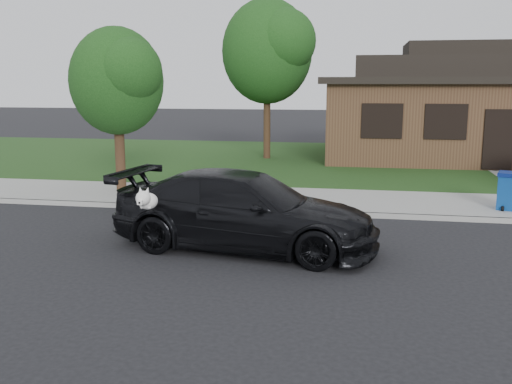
# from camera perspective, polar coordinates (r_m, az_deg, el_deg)

# --- Properties ---
(ground) EXTENTS (120.00, 120.00, 0.00)m
(ground) POSITION_cam_1_polar(r_m,az_deg,el_deg) (10.55, 14.24, -6.95)
(ground) COLOR black
(ground) RESTS_ON ground
(sidewalk) EXTENTS (60.00, 3.00, 0.12)m
(sidewalk) POSITION_cam_1_polar(r_m,az_deg,el_deg) (15.37, 13.01, -1.09)
(sidewalk) COLOR gray
(sidewalk) RESTS_ON ground
(curb) EXTENTS (60.00, 0.12, 0.12)m
(curb) POSITION_cam_1_polar(r_m,az_deg,el_deg) (13.91, 13.29, -2.35)
(curb) COLOR gray
(curb) RESTS_ON ground
(lawn) EXTENTS (60.00, 13.00, 0.13)m
(lawn) POSITION_cam_1_polar(r_m,az_deg,el_deg) (23.25, 12.12, 2.93)
(lawn) COLOR #193814
(lawn) RESTS_ON ground
(sedan) EXTENTS (5.39, 2.83, 1.49)m
(sedan) POSITION_cam_1_polar(r_m,az_deg,el_deg) (10.97, -1.16, -1.88)
(sedan) COLOR black
(sedan) RESTS_ON ground
(recycling_bin) EXTENTS (0.69, 0.69, 0.92)m
(recycling_bin) POSITION_cam_1_polar(r_m,az_deg,el_deg) (15.20, 24.00, 0.12)
(recycling_bin) COLOR navy
(recycling_bin) RESTS_ON sidewalk
(house) EXTENTS (12.60, 8.60, 4.65)m
(house) POSITION_cam_1_polar(r_m,az_deg,el_deg) (25.51, 21.26, 7.79)
(house) COLOR #422B1C
(house) RESTS_ON ground
(tree_0) EXTENTS (3.78, 3.60, 6.34)m
(tree_0) POSITION_cam_1_polar(r_m,az_deg,el_deg) (23.22, 1.49, 14.08)
(tree_0) COLOR #332114
(tree_0) RESTS_ON ground
(tree_2) EXTENTS (2.73, 2.60, 4.59)m
(tree_2) POSITION_cam_1_polar(r_m,az_deg,el_deg) (16.51, -13.50, 10.91)
(tree_2) COLOR #332114
(tree_2) RESTS_ON ground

